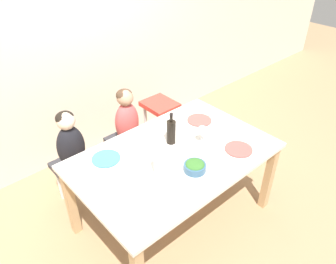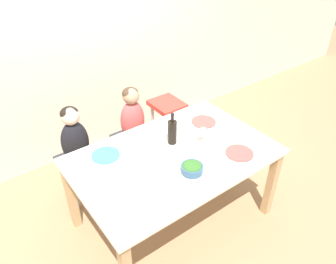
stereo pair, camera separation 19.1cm
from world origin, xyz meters
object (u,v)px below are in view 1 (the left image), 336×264
Objects in this scene: chair_right_highchair at (160,116)px; salad_bowl_large at (195,166)px; dinner_plate_back_right at (199,120)px; wine_glass_near at (202,131)px; dinner_plate_front_left at (151,199)px; dinner_plate_back_left at (106,159)px; person_child_center at (126,116)px; wine_bottle at (171,131)px; chair_far_left at (76,171)px; chair_far_center at (129,145)px; person_child_left at (70,140)px; paper_towel_roll at (161,161)px; dinner_plate_front_right at (239,149)px.

chair_right_highchair is 4.15× the size of salad_bowl_large.
wine_glass_near is at bearing -133.29° from dinner_plate_back_right.
dinner_plate_front_left and dinner_plate_back_left have the same top height.
wine_bottle is (0.01, -0.65, 0.15)m from person_child_center.
chair_right_highchair reaches higher than chair_far_left.
chair_far_center is at bearing 90.53° from wine_bottle.
dinner_plate_back_right is at bearing -5.83° from dinner_plate_back_left.
person_child_left is (-0.62, 0.00, 0.36)m from chair_far_center.
chair_right_highchair is 0.61m from dinner_plate_back_right.
chair_far_left is 1.51× the size of wine_bottle.
paper_towel_roll reaches higher than dinner_plate_front_left.
chair_right_highchair is 3.11× the size of dinner_plate_front_right.
chair_far_left is 2.73× the size of wine_glass_near.
wine_bottle reaches higher than dinner_plate_front_left.
salad_bowl_large reaches higher than dinner_plate_front_left.
salad_bowl_large is at bearing -117.26° from chair_right_highchair.
dinner_plate_back_left is at bearing -80.60° from chair_far_left.
chair_far_left is 1.07m from chair_right_highchair.
chair_right_highchair is at bearing 62.74° from salad_bowl_large.
person_child_center is 0.86m from wine_glass_near.
wine_bottle is 0.41m from salad_bowl_large.
dinner_plate_back_left reaches higher than chair_far_center.
chair_far_center is 0.72m from person_child_left.
wine_bottle reaches higher than dinner_plate_back_right.
chair_far_center is 1.26m from dinner_plate_front_left.
person_child_center is at bearing 41.33° from dinner_plate_back_left.
dinner_plate_front_left is (0.07, -1.06, 0.40)m from chair_far_left.
dinner_plate_front_left is 1.00× the size of dinner_plate_front_right.
wine_glass_near is 0.83m from dinner_plate_back_left.
dinner_plate_back_right is at bearing -28.52° from person_child_left.
salad_bowl_large is 0.75× the size of dinner_plate_front_right.
wine_bottle is (0.62, -0.65, 0.15)m from person_child_left.
dinner_plate_back_left is (-0.21, 0.43, -0.12)m from paper_towel_roll.
wine_bottle is 1.81× the size of wine_glass_near.
chair_far_center is at bearing 0.00° from chair_far_left.
person_child_center is at bearing 84.34° from salad_bowl_large.
chair_far_center is 1.90× the size of dinner_plate_back_left.
chair_far_center is at bearing 62.73° from dinner_plate_front_left.
salad_bowl_large reaches higher than dinner_plate_back_right.
dinner_plate_back_left reaches higher than chair_right_highchair.
wine_bottle is 1.26× the size of dinner_plate_front_right.
chair_right_highchair is at bearing 25.93° from dinner_plate_back_left.
chair_far_left is 0.62m from chair_far_center.
chair_far_left is 1.27m from wine_glass_near.
dinner_plate_front_left reaches higher than chair_far_left.
dinner_plate_front_right is at bearing -7.77° from salad_bowl_large.
dinner_plate_back_right is (0.43, 0.08, -0.11)m from wine_bottle.
paper_towel_roll is at bearing 147.98° from salad_bowl_large.
chair_far_center is 1.90× the size of dinner_plate_front_left.
dinner_plate_back_right is at bearing 10.20° from wine_bottle.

